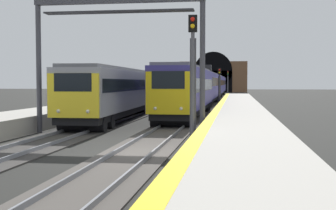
# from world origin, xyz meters

# --- Properties ---
(ground_plane) EXTENTS (320.00, 320.00, 0.00)m
(ground_plane) POSITION_xyz_m (0.00, 0.00, 0.00)
(ground_plane) COLOR black
(platform_right) EXTENTS (112.00, 3.55, 0.94)m
(platform_right) POSITION_xyz_m (0.00, -4.04, 0.47)
(platform_right) COLOR #ADA89E
(platform_right) RESTS_ON ground_plane
(platform_right_edge_strip) EXTENTS (112.00, 0.50, 0.01)m
(platform_right_edge_strip) POSITION_xyz_m (0.00, -2.51, 0.94)
(platform_right_edge_strip) COLOR yellow
(platform_right_edge_strip) RESTS_ON platform_right
(track_main_line) EXTENTS (160.00, 2.71, 0.21)m
(track_main_line) POSITION_xyz_m (0.00, 0.00, 0.04)
(track_main_line) COLOR #4C4742
(track_main_line) RESTS_ON ground_plane
(track_adjacent_line) EXTENTS (160.00, 3.02, 0.21)m
(track_adjacent_line) POSITION_xyz_m (0.00, 4.77, 0.04)
(track_adjacent_line) COLOR #383533
(track_adjacent_line) RESTS_ON ground_plane
(train_main_approaching) EXTENTS (77.03, 2.97, 4.85)m
(train_main_approaching) POSITION_xyz_m (47.03, 0.00, 2.25)
(train_main_approaching) COLOR navy
(train_main_approaching) RESTS_ON ground_plane
(train_adjacent_platform) EXTENTS (58.78, 3.41, 3.75)m
(train_adjacent_platform) POSITION_xyz_m (34.53, 4.77, 2.14)
(train_adjacent_platform) COLOR gray
(train_adjacent_platform) RESTS_ON ground_plane
(railway_signal_near) EXTENTS (0.39, 0.38, 5.72)m
(railway_signal_near) POSITION_xyz_m (2.98, -1.88, 3.32)
(railway_signal_near) COLOR #4C4C54
(railway_signal_near) RESTS_ON ground_plane
(railway_signal_mid) EXTENTS (0.39, 0.38, 4.40)m
(railway_signal_mid) POSITION_xyz_m (35.77, -1.88, 2.62)
(railway_signal_mid) COLOR #38383D
(railway_signal_mid) RESTS_ON ground_plane
(railway_signal_far) EXTENTS (0.39, 0.38, 5.43)m
(railway_signal_far) POSITION_xyz_m (90.28, -1.88, 3.27)
(railway_signal_far) COLOR #4C4C54
(railway_signal_far) RESTS_ON ground_plane
(overhead_signal_gantry) EXTENTS (0.70, 9.18, 7.26)m
(overhead_signal_gantry) POSITION_xyz_m (6.27, 2.39, 5.52)
(overhead_signal_gantry) COLOR #3F3F47
(overhead_signal_gantry) RESTS_ON ground_plane
(tunnel_portal) EXTENTS (2.15, 18.40, 11.05)m
(tunnel_portal) POSITION_xyz_m (107.40, 2.39, 4.25)
(tunnel_portal) COLOR brown
(tunnel_portal) RESTS_ON ground_plane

